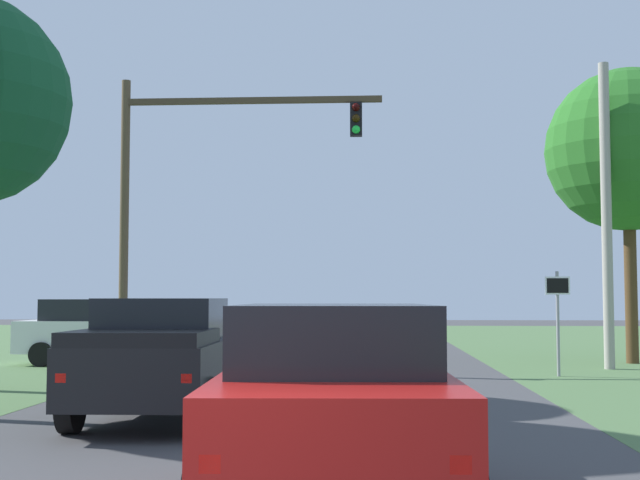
{
  "coord_description": "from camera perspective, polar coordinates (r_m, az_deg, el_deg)",
  "views": [
    {
      "loc": [
        1.33,
        -4.31,
        1.91
      ],
      "look_at": [
        0.31,
        13.28,
        3.08
      ],
      "focal_mm": 48.88,
      "sensor_mm": 36.0,
      "label": 1
    }
  ],
  "objects": [
    {
      "name": "crossing_suv_far",
      "position": [
        25.81,
        -14.0,
        -5.76
      ],
      "size": [
        4.82,
        2.29,
        1.86
      ],
      "color": "silver",
      "rests_on": "ground_plane"
    },
    {
      "name": "ground_plane",
      "position": [
        14.61,
        -1.98,
        -11.31
      ],
      "size": [
        120.0,
        120.0,
        0.0
      ],
      "primitive_type": "plane",
      "color": "#424244"
    },
    {
      "name": "pickup_truck_lead",
      "position": [
        14.12,
        -10.16,
        -7.55
      ],
      "size": [
        2.36,
        5.4,
        1.9
      ],
      "color": "black",
      "rests_on": "ground_plane"
    },
    {
      "name": "oak_tree_right",
      "position": [
        27.35,
        19.5,
        5.55
      ],
      "size": [
        4.81,
        4.81,
        8.67
      ],
      "color": "#4C351E",
      "rests_on": "ground_plane"
    },
    {
      "name": "keep_moving_sign",
      "position": [
        22.03,
        15.3,
        -4.38
      ],
      "size": [
        0.6,
        0.09,
        2.55
      ],
      "color": "gray",
      "rests_on": "ground_plane"
    },
    {
      "name": "red_suv_near",
      "position": [
        7.87,
        0.95,
        -10.6
      ],
      "size": [
        2.31,
        4.5,
        1.85
      ],
      "color": "#9E1411",
      "rests_on": "ground_plane"
    },
    {
      "name": "traffic_light",
      "position": [
        23.79,
        -8.5,
        4.03
      ],
      "size": [
        7.09,
        0.4,
        7.83
      ],
      "color": "brown",
      "rests_on": "ground_plane"
    },
    {
      "name": "utility_pole_right",
      "position": [
        24.75,
        18.24,
        1.6
      ],
      "size": [
        0.28,
        0.28,
        8.31
      ],
      "primitive_type": "cylinder",
      "color": "#9E998E",
      "rests_on": "ground_plane"
    }
  ]
}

